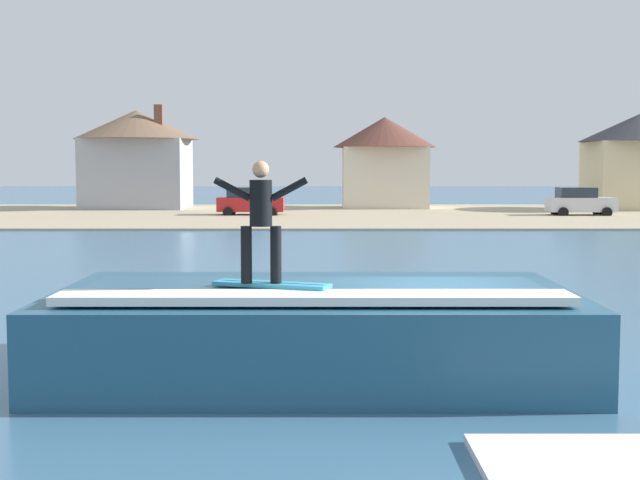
# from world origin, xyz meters

# --- Properties ---
(ground_plane) EXTENTS (260.00, 260.00, 0.00)m
(ground_plane) POSITION_xyz_m (0.00, 0.00, 0.00)
(ground_plane) COLOR #3B6685
(wave_crest) EXTENTS (7.82, 4.54, 1.45)m
(wave_crest) POSITION_xyz_m (-1.79, 0.31, 0.68)
(wave_crest) COLOR #23516E
(wave_crest) RESTS_ON ground_plane
(surfboard) EXTENTS (1.74, 0.96, 0.06)m
(surfboard) POSITION_xyz_m (-2.40, -0.47, 1.48)
(surfboard) COLOR #33A5CC
(surfboard) RESTS_ON wave_crest
(surfer) EXTENTS (1.34, 0.32, 1.74)m
(surfer) POSITION_xyz_m (-2.55, -0.55, 2.49)
(surfer) COLOR black
(surfer) RESTS_ON surfboard
(shoreline_bank) EXTENTS (120.00, 27.77, 0.11)m
(shoreline_bank) POSITION_xyz_m (0.00, 44.11, 0.05)
(shoreline_bank) COLOR tan
(shoreline_bank) RESTS_ON ground_plane
(car_near_shore) EXTENTS (4.21, 2.23, 1.86)m
(car_near_shore) POSITION_xyz_m (-6.20, 42.77, 0.95)
(car_near_shore) COLOR red
(car_near_shore) RESTS_ON ground_plane
(car_far_shore) EXTENTS (4.19, 2.04, 1.86)m
(car_far_shore) POSITION_xyz_m (14.76, 42.37, 0.94)
(car_far_shore) COLOR silver
(car_far_shore) RESTS_ON ground_plane
(house_with_chimney) EXTENTS (9.10, 9.10, 7.64)m
(house_with_chimney) POSITION_xyz_m (-15.23, 51.69, 4.15)
(house_with_chimney) COLOR #9EA3AD
(house_with_chimney) RESTS_ON ground_plane
(house_small_cottage) EXTENTS (7.68, 7.68, 6.85)m
(house_small_cottage) POSITION_xyz_m (3.11, 52.40, 3.95)
(house_small_cottage) COLOR beige
(house_small_cottage) RESTS_ON ground_plane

